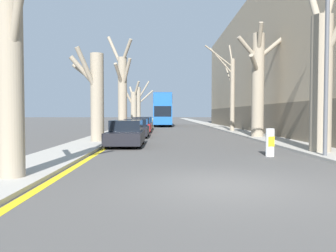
{
  "coord_description": "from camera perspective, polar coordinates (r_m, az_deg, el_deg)",
  "views": [
    {
      "loc": [
        -1.47,
        -7.96,
        1.77
      ],
      "look_at": [
        -0.82,
        33.16,
        0.2
      ],
      "focal_mm": 35.0,
      "sensor_mm": 36.0,
      "label": 1
    }
  ],
  "objects": [
    {
      "name": "ground_plane",
      "position": [
        8.29,
        9.48,
        -10.16
      ],
      "size": [
        300.0,
        300.0,
        0.0
      ],
      "primitive_type": "plane",
      "color": "#4C4947"
    },
    {
      "name": "sidewalk_left",
      "position": [
        58.14,
        -5.09,
        0.49
      ],
      "size": [
        2.3,
        120.0,
        0.12
      ],
      "primitive_type": "cube",
      "color": "#A39E93",
      "rests_on": "ground"
    },
    {
      "name": "sidewalk_right",
      "position": [
        58.43,
        6.16,
        0.5
      ],
      "size": [
        2.3,
        120.0,
        0.12
      ],
      "primitive_type": "cube",
      "color": "#A39E93",
      "rests_on": "ground"
    },
    {
      "name": "building_facade_right",
      "position": [
        36.44,
        20.85,
        9.5
      ],
      "size": [
        10.08,
        44.58,
        13.02
      ],
      "color": "tan",
      "rests_on": "ground"
    },
    {
      "name": "kerb_line_stripe",
      "position": [
        58.06,
        -3.78,
        0.44
      ],
      "size": [
        0.24,
        120.0,
        0.01
      ],
      "primitive_type": "cube",
      "color": "yellow",
      "rests_on": "ground"
    },
    {
      "name": "street_tree_left_0",
      "position": [
        9.47,
        -25.65,
        9.93
      ],
      "size": [
        2.2,
        3.97,
        7.66
      ],
      "color": "gray",
      "rests_on": "ground"
    },
    {
      "name": "street_tree_left_1",
      "position": [
        20.13,
        -12.47,
        5.55
      ],
      "size": [
        2.03,
        3.74,
        5.59
      ],
      "color": "gray",
      "rests_on": "ground"
    },
    {
      "name": "street_tree_left_2",
      "position": [
        31.25,
        -7.97,
        6.29
      ],
      "size": [
        2.68,
        2.61,
        9.16
      ],
      "color": "gray",
      "rests_on": "ground"
    },
    {
      "name": "street_tree_left_3",
      "position": [
        43.05,
        -6.04,
        3.48
      ],
      "size": [
        2.55,
        3.84,
        5.93
      ],
      "color": "gray",
      "rests_on": "ground"
    },
    {
      "name": "street_tree_left_4",
      "position": [
        54.5,
        -5.05,
        3.84
      ],
      "size": [
        3.22,
        2.27,
        7.19
      ],
      "color": "gray",
      "rests_on": "ground"
    },
    {
      "name": "street_tree_right_0",
      "position": [
        15.84,
        25.18,
        7.76
      ],
      "size": [
        1.63,
        2.67,
        7.4
      ],
      "color": "gray",
      "rests_on": "ground"
    },
    {
      "name": "street_tree_right_1",
      "position": [
        24.48,
        15.37,
        7.45
      ],
      "size": [
        3.42,
        1.84,
        8.03
      ],
      "color": "gray",
      "rests_on": "ground"
    },
    {
      "name": "street_tree_right_2",
      "position": [
        32.3,
        10.91,
        6.23
      ],
      "size": [
        2.96,
        2.32,
        8.53
      ],
      "color": "gray",
      "rests_on": "ground"
    },
    {
      "name": "double_decker_bus",
      "position": [
        46.93,
        -0.93,
        3.11
      ],
      "size": [
        2.45,
        11.61,
        4.47
      ],
      "color": "#19519E",
      "rests_on": "ground"
    },
    {
      "name": "parked_car_0",
      "position": [
        18.09,
        -7.3,
        -1.34
      ],
      "size": [
        1.86,
        4.35,
        1.4
      ],
      "color": "black",
      "rests_on": "ground"
    },
    {
      "name": "parked_car_1",
      "position": [
        24.72,
        -5.58,
        -0.43
      ],
      "size": [
        1.84,
        4.3,
        1.36
      ],
      "color": "black",
      "rests_on": "ground"
    },
    {
      "name": "parked_car_2",
      "position": [
        30.56,
        -4.68,
        0.12
      ],
      "size": [
        1.82,
        4.02,
        1.42
      ],
      "color": "maroon",
      "rests_on": "ground"
    },
    {
      "name": "parked_car_3",
      "position": [
        35.95,
        -4.12,
        0.41
      ],
      "size": [
        1.77,
        4.19,
        1.41
      ],
      "color": "olive",
      "rests_on": "ground"
    },
    {
      "name": "lamp_post",
      "position": [
        14.44,
        25.58,
        12.83
      ],
      "size": [
        1.4,
        0.2,
        8.05
      ],
      "color": "#4C4F54",
      "rests_on": "ground"
    },
    {
      "name": "traffic_bollard",
      "position": [
        14.15,
        17.34,
        -2.76
      ],
      "size": [
        0.35,
        0.36,
        1.15
      ],
      "color": "white",
      "rests_on": "ground"
    }
  ]
}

